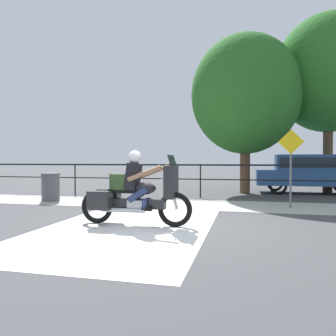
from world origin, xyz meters
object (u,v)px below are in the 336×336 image
object	(u,v)px
motorcycle	(134,192)
tree_behind_car	(329,74)
tree_behind_sign	(245,95)
street_sign	(291,159)
trash_bin	(51,187)
parked_car	(308,171)

from	to	relation	value
motorcycle	tree_behind_car	bearing A→B (deg)	55.20
tree_behind_sign	tree_behind_car	distance (m)	3.67
street_sign	trash_bin	bearing A→B (deg)	-179.04
motorcycle	trash_bin	size ratio (longest dim) A/B	2.61
trash_bin	street_sign	bearing A→B (deg)	0.96
parked_car	tree_behind_car	bearing A→B (deg)	25.94
tree_behind_sign	tree_behind_car	world-z (taller)	tree_behind_car
parked_car	tree_behind_sign	xyz separation A→B (m)	(-2.56, -0.50, 3.20)
parked_car	tree_behind_car	xyz separation A→B (m)	(0.86, 0.47, 4.12)
motorcycle	tree_behind_sign	bearing A→B (deg)	72.18
parked_car	motorcycle	bearing A→B (deg)	-124.20
trash_bin	tree_behind_sign	xyz separation A→B (m)	(6.40, 4.24, 3.64)
parked_car	street_sign	bearing A→B (deg)	-108.33
tree_behind_sign	street_sign	bearing A→B (deg)	-72.63
tree_behind_sign	tree_behind_car	bearing A→B (deg)	15.93
trash_bin	street_sign	world-z (taller)	street_sign
parked_car	tree_behind_car	distance (m)	4.23
parked_car	tree_behind_car	world-z (taller)	tree_behind_car
parked_car	tree_behind_sign	distance (m)	4.13
motorcycle	parked_car	xyz separation A→B (m)	(4.85, 7.98, 0.22)
motorcycle	tree_behind_sign	xyz separation A→B (m)	(2.29, 7.48, 3.42)
parked_car	trash_bin	size ratio (longest dim) A/B	4.61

